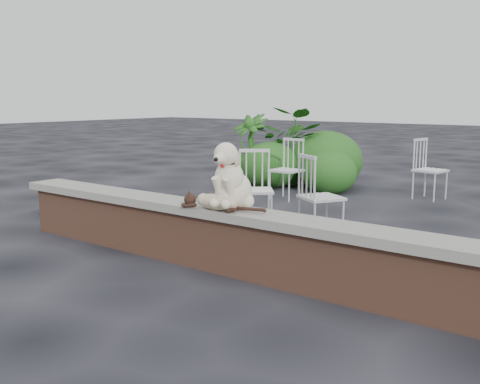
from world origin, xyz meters
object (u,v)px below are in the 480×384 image
Objects in this scene: dog at (233,175)px; chair_b at (286,169)px; cat at (216,201)px; chair_a at (255,189)px; chair_c at (321,196)px; chair_e at (430,169)px; potted_plant_b at (249,149)px; potted_plant_a at (292,146)px.

dog is 3.68m from chair_b.
chair_a is at bearing 107.25° from cat.
cat is 1.00× the size of chair_c.
chair_e is at bearing 31.80° from chair_a.
chair_e is (0.23, 3.08, 0.00)m from chair_c.
potted_plant_b reaches higher than cat.
potted_plant_a is (-1.43, 3.18, 0.23)m from chair_a.
chair_c is 1.00× the size of chair_e.
chair_e is (1.79, 1.33, 0.00)m from chair_b.
dog is 4.69m from chair_e.
potted_plant_b reaches higher than chair_c.
chair_a is 1.00× the size of chair_e.
potted_plant_a reaches higher than potted_plant_b.
potted_plant_b reaches higher than chair_b.
chair_a is 0.67× the size of potted_plant_a.
chair_a is at bearing -52.85° from potted_plant_b.
dog is 0.65× the size of cat.
potted_plant_a is at bearing 107.17° from cat.
potted_plant_b is at bearing 115.66° from cat.
chair_e is 0.67× the size of potted_plant_a.
potted_plant_a is at bearing 120.79° from chair_b.
chair_b is 0.67× the size of potted_plant_a.
chair_b is at bearing -16.41° from chair_c.
chair_b is at bearing 138.06° from chair_e.
chair_a is at bearing 111.74° from dog.
chair_b is 1.00× the size of chair_c.
chair_e is at bearing 39.36° from chair_b.
potted_plant_b is (-2.92, 2.65, 0.17)m from chair_c.
potted_plant_b is at bearing -143.67° from potted_plant_a.
dog is at bearing -64.34° from potted_plant_a.
potted_plant_b reaches higher than chair_a.
dog reaches higher than chair_e.
chair_e is 3.19m from potted_plant_b.
potted_plant_a is (-2.29, 3.12, 0.23)m from chair_c.
potted_plant_a is 0.79m from potted_plant_b.
dog is at bearing -171.85° from chair_e.
potted_plant_a is at bearing 108.65° from dog.
potted_plant_b is at bearing 109.22° from chair_e.
chair_b and chair_c have the same top height.
chair_c is (0.12, 1.73, -0.19)m from cat.
cat is at bearing -64.70° from chair_b.
potted_plant_a reaches higher than chair_b.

